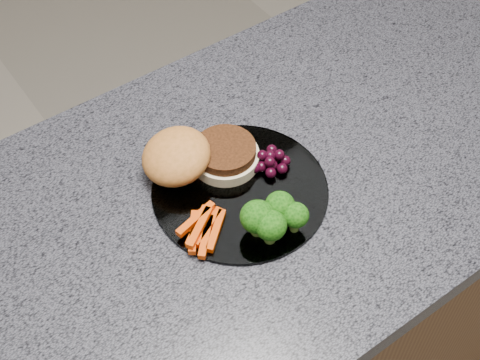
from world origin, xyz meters
The scene contains 7 objects.
island_cabinet centered at (0.00, 0.00, 0.43)m, with size 1.20×0.60×0.86m, color brown.
countertop centered at (0.00, 0.00, 0.88)m, with size 1.20×0.60×0.04m, color #4E4E58.
plate centered at (-0.05, 0.00, 0.90)m, with size 0.26×0.26×0.01m, color white.
burger centered at (-0.08, 0.07, 0.93)m, with size 0.18×0.14×0.06m.
carrot_sticks centered at (-0.13, -0.03, 0.91)m, with size 0.08×0.08×0.02m.
broccoli centered at (-0.05, -0.09, 0.94)m, with size 0.09×0.07×0.06m.
grape_bunch centered at (0.02, 0.01, 0.92)m, with size 0.06×0.06×0.03m.
Camera 1 is at (-0.40, -0.50, 1.67)m, focal length 50.00 mm.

